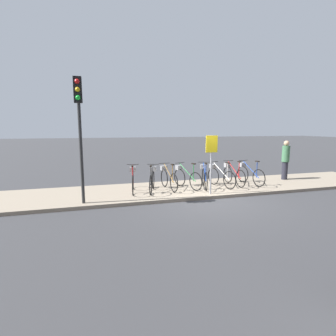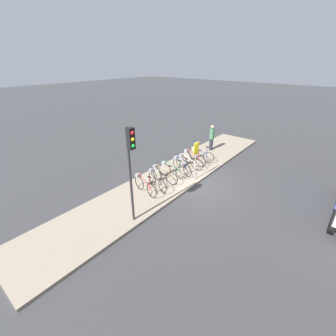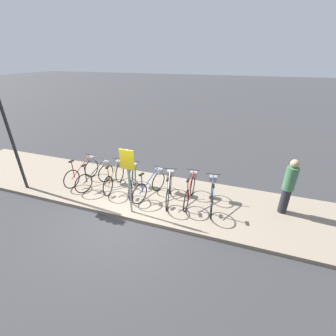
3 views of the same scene
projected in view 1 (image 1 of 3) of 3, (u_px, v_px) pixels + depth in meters
The scene contains 13 objects.
ground_plane at pixel (210, 200), 9.24m from camera, with size 120.00×120.00×0.00m, color #38383A.
sidewalk at pixel (194, 189), 10.63m from camera, with size 17.49×2.93×0.12m.
parked_bicycle_0 at pixel (133, 180), 9.88m from camera, with size 0.46×1.70×1.05m.
parked_bicycle_1 at pixel (152, 179), 9.93m from camera, with size 0.66×1.64×1.05m.
parked_bicycle_2 at pixel (168, 178), 10.26m from camera, with size 0.46×1.71×1.05m.
parked_bicycle_3 at pixel (186, 177), 10.44m from camera, with size 0.69×1.63×1.05m.
parked_bicycle_4 at pixel (204, 176), 10.56m from camera, with size 0.64×1.65×1.05m.
parked_bicycle_5 at pixel (220, 175), 10.72m from camera, with size 0.55×1.68×1.05m.
parked_bicycle_6 at pixel (233, 174), 11.06m from camera, with size 0.46×1.72×1.05m.
parked_bicycle_7 at pixel (249, 173), 11.19m from camera, with size 0.46×1.70×1.05m.
pedestrian at pixel (285, 159), 12.11m from camera, with size 0.34×0.34×1.81m.
traffic_light at pixel (79, 115), 7.87m from camera, with size 0.24×0.40×3.87m.
sign_post at pixel (211, 154), 9.32m from camera, with size 0.44×0.07×2.12m.
Camera 1 is at (-3.90, -8.20, 2.51)m, focal length 28.00 mm.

